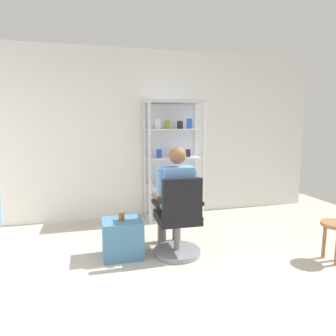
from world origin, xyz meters
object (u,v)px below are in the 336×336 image
object	(u,v)px
display_cabinet_main	(173,159)
seated_shopkeeper	(175,194)
wooden_stool	(336,231)
storage_crate	(123,238)
office_chair	(178,224)
tea_glass	(122,216)

from	to	relation	value
display_cabinet_main	seated_shopkeeper	size ratio (longest dim) A/B	1.47
display_cabinet_main	wooden_stool	world-z (taller)	display_cabinet_main
display_cabinet_main	storage_crate	bearing A→B (deg)	-126.74
wooden_stool	display_cabinet_main	bearing A→B (deg)	123.49
wooden_stool	office_chair	bearing A→B (deg)	161.46
office_chair	seated_shopkeeper	bearing A→B (deg)	88.56
storage_crate	seated_shopkeeper	bearing A→B (deg)	-0.14
storage_crate	tea_glass	bearing A→B (deg)	-120.07
seated_shopkeeper	office_chair	bearing A→B (deg)	-91.44
office_chair	wooden_stool	world-z (taller)	office_chair
seated_shopkeeper	wooden_stool	size ratio (longest dim) A/B	2.86
tea_glass	office_chair	bearing A→B (deg)	-13.52
tea_glass	storage_crate	bearing A→B (deg)	59.93
seated_shopkeeper	storage_crate	bearing A→B (deg)	179.86
office_chair	seated_shopkeeper	world-z (taller)	seated_shopkeeper
seated_shopkeeper	tea_glass	distance (m)	0.68
display_cabinet_main	office_chair	distance (m)	1.60
seated_shopkeeper	storage_crate	size ratio (longest dim) A/B	2.83
seated_shopkeeper	storage_crate	world-z (taller)	seated_shopkeeper
storage_crate	display_cabinet_main	bearing A→B (deg)	53.26
seated_shopkeeper	wooden_stool	xyz separation A→B (m)	(1.67, -0.72, -0.35)
display_cabinet_main	office_chair	size ratio (longest dim) A/B	1.98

